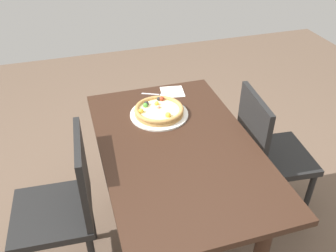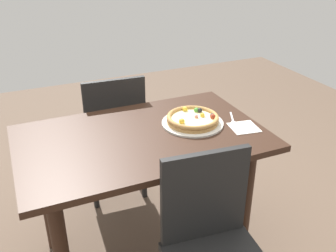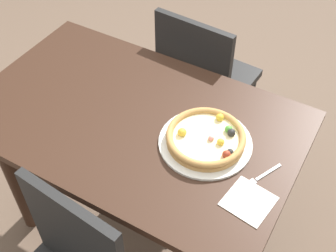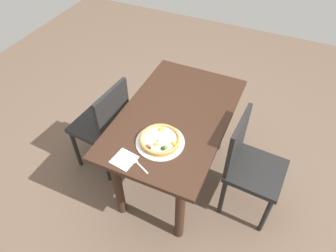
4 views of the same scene
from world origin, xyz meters
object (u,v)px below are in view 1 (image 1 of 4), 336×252
(plate, at_px, (159,114))
(pizza, at_px, (159,110))
(dining_table, at_px, (178,166))
(napkin, at_px, (172,92))
(fork, at_px, (157,95))
(chair_far, at_px, (267,153))
(chair_near, at_px, (64,206))

(plate, bearing_deg, pizza, -153.03)
(dining_table, height_order, napkin, napkin)
(dining_table, relative_size, fork, 7.91)
(pizza, distance_m, napkin, 0.27)
(chair_far, bearing_deg, plate, -102.93)
(chair_near, height_order, napkin, chair_near)
(dining_table, height_order, plate, plate)
(dining_table, xyz_separation_m, pizza, (-0.29, -0.02, 0.17))
(chair_near, bearing_deg, fork, -47.85)
(chair_near, xyz_separation_m, pizza, (-0.28, 0.58, 0.29))
(chair_far, xyz_separation_m, fork, (-0.42, -0.57, 0.26))
(dining_table, distance_m, plate, 0.32)
(chair_near, distance_m, chair_far, 1.20)
(plate, distance_m, napkin, 0.27)
(dining_table, xyz_separation_m, chair_far, (-0.09, 0.60, -0.12))
(napkin, bearing_deg, chair_near, -55.28)
(dining_table, height_order, pizza, pizza)
(chair_near, relative_size, pizza, 3.25)
(plate, distance_m, pizza, 0.03)
(plate, height_order, napkin, plate)
(pizza, height_order, fork, pizza)
(pizza, bearing_deg, napkin, 146.30)
(dining_table, xyz_separation_m, plate, (-0.29, -0.02, 0.14))
(dining_table, relative_size, pizza, 4.45)
(plate, relative_size, pizza, 1.18)
(chair_near, xyz_separation_m, napkin, (-0.51, 0.73, 0.26))
(chair_far, distance_m, plate, 0.70)
(fork, bearing_deg, chair_far, -11.43)
(plate, xyz_separation_m, pizza, (-0.00, -0.00, 0.03))
(chair_far, relative_size, plate, 2.75)
(fork, height_order, napkin, fork)
(fork, bearing_deg, dining_table, -68.27)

